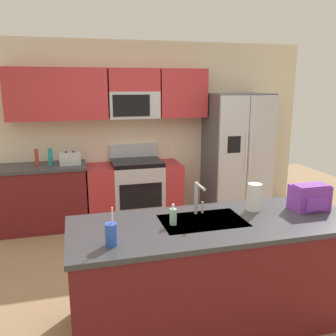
{
  "coord_description": "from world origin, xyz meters",
  "views": [
    {
      "loc": [
        -1.01,
        -3.25,
        1.99
      ],
      "look_at": [
        0.02,
        0.6,
        1.05
      ],
      "focal_mm": 38.39,
      "sensor_mm": 36.0,
      "label": 1
    }
  ],
  "objects_px": {
    "toaster": "(70,158)",
    "soap_dispenser": "(173,216)",
    "bottle_teal": "(50,157)",
    "backpack": "(310,197)",
    "paper_towel_roll": "(254,197)",
    "drink_cup_blue": "(111,234)",
    "sink_faucet": "(198,196)",
    "range_oven": "(135,191)",
    "pepper_mill": "(37,157)",
    "refrigerator": "(237,154)"
  },
  "relations": [
    {
      "from": "pepper_mill",
      "to": "backpack",
      "type": "relative_size",
      "value": 0.73
    },
    {
      "from": "toaster",
      "to": "sink_faucet",
      "type": "xyz_separation_m",
      "value": [
        1.04,
        -2.27,
        0.08
      ]
    },
    {
      "from": "paper_towel_roll",
      "to": "soap_dispenser",
      "type": "bearing_deg",
      "value": -169.95
    },
    {
      "from": "refrigerator",
      "to": "backpack",
      "type": "height_order",
      "value": "refrigerator"
    },
    {
      "from": "sink_faucet",
      "to": "backpack",
      "type": "relative_size",
      "value": 0.88
    },
    {
      "from": "sink_faucet",
      "to": "paper_towel_roll",
      "type": "relative_size",
      "value": 1.17
    },
    {
      "from": "drink_cup_blue",
      "to": "backpack",
      "type": "distance_m",
      "value": 1.79
    },
    {
      "from": "toaster",
      "to": "pepper_mill",
      "type": "xyz_separation_m",
      "value": [
        -0.44,
        0.05,
        0.03
      ]
    },
    {
      "from": "sink_faucet",
      "to": "drink_cup_blue",
      "type": "height_order",
      "value": "sink_faucet"
    },
    {
      "from": "bottle_teal",
      "to": "paper_towel_roll",
      "type": "height_order",
      "value": "paper_towel_roll"
    },
    {
      "from": "bottle_teal",
      "to": "backpack",
      "type": "height_order",
      "value": "bottle_teal"
    },
    {
      "from": "range_oven",
      "to": "toaster",
      "type": "relative_size",
      "value": 4.86
    },
    {
      "from": "backpack",
      "to": "range_oven",
      "type": "bearing_deg",
      "value": 115.04
    },
    {
      "from": "drink_cup_blue",
      "to": "paper_towel_roll",
      "type": "distance_m",
      "value": 1.35
    },
    {
      "from": "drink_cup_blue",
      "to": "soap_dispenser",
      "type": "xyz_separation_m",
      "value": [
        0.51,
        0.25,
        -0.01
      ]
    },
    {
      "from": "backpack",
      "to": "sink_faucet",
      "type": "bearing_deg",
      "value": 172.4
    },
    {
      "from": "toaster",
      "to": "soap_dispenser",
      "type": "xyz_separation_m",
      "value": [
        0.78,
        -2.43,
        -0.02
      ]
    },
    {
      "from": "bottle_teal",
      "to": "pepper_mill",
      "type": "bearing_deg",
      "value": 178.0
    },
    {
      "from": "pepper_mill",
      "to": "range_oven",
      "type": "bearing_deg",
      "value": 0.11
    },
    {
      "from": "refrigerator",
      "to": "soap_dispenser",
      "type": "bearing_deg",
      "value": -125.14
    },
    {
      "from": "pepper_mill",
      "to": "soap_dispenser",
      "type": "bearing_deg",
      "value": -63.89
    },
    {
      "from": "drink_cup_blue",
      "to": "paper_towel_roll",
      "type": "relative_size",
      "value": 1.16
    },
    {
      "from": "sink_faucet",
      "to": "backpack",
      "type": "height_order",
      "value": "sink_faucet"
    },
    {
      "from": "toaster",
      "to": "drink_cup_blue",
      "type": "bearing_deg",
      "value": -84.28
    },
    {
      "from": "pepper_mill",
      "to": "paper_towel_roll",
      "type": "bearing_deg",
      "value": -49.6
    },
    {
      "from": "refrigerator",
      "to": "pepper_mill",
      "type": "relative_size",
      "value": 7.91
    },
    {
      "from": "refrigerator",
      "to": "paper_towel_roll",
      "type": "height_order",
      "value": "refrigerator"
    },
    {
      "from": "refrigerator",
      "to": "drink_cup_blue",
      "type": "relative_size",
      "value": 6.64
    },
    {
      "from": "soap_dispenser",
      "to": "pepper_mill",
      "type": "bearing_deg",
      "value": 116.11
    },
    {
      "from": "toaster",
      "to": "backpack",
      "type": "xyz_separation_m",
      "value": [
        2.04,
        -2.41,
        0.03
      ]
    },
    {
      "from": "refrigerator",
      "to": "bottle_teal",
      "type": "height_order",
      "value": "refrigerator"
    },
    {
      "from": "refrigerator",
      "to": "sink_faucet",
      "type": "distance_m",
      "value": 2.68
    },
    {
      "from": "drink_cup_blue",
      "to": "range_oven",
      "type": "bearing_deg",
      "value": 77.18
    },
    {
      "from": "range_oven",
      "to": "backpack",
      "type": "relative_size",
      "value": 4.25
    },
    {
      "from": "pepper_mill",
      "to": "sink_faucet",
      "type": "xyz_separation_m",
      "value": [
        1.48,
        -2.32,
        0.05
      ]
    },
    {
      "from": "range_oven",
      "to": "pepper_mill",
      "type": "xyz_separation_m",
      "value": [
        -1.33,
        -0.0,
        0.57
      ]
    },
    {
      "from": "paper_towel_roll",
      "to": "drink_cup_blue",
      "type": "bearing_deg",
      "value": -163.26
    },
    {
      "from": "refrigerator",
      "to": "drink_cup_blue",
      "type": "xyz_separation_m",
      "value": [
        -2.21,
        -2.66,
        0.06
      ]
    },
    {
      "from": "paper_towel_roll",
      "to": "backpack",
      "type": "bearing_deg",
      "value": -12.99
    },
    {
      "from": "range_oven",
      "to": "soap_dispenser",
      "type": "distance_m",
      "value": 2.54
    },
    {
      "from": "toaster",
      "to": "pepper_mill",
      "type": "bearing_deg",
      "value": 173.45
    },
    {
      "from": "soap_dispenser",
      "to": "bottle_teal",
      "type": "bearing_deg",
      "value": 112.76
    },
    {
      "from": "sink_faucet",
      "to": "soap_dispenser",
      "type": "distance_m",
      "value": 0.32
    },
    {
      "from": "paper_towel_roll",
      "to": "pepper_mill",
      "type": "bearing_deg",
      "value": 130.4
    },
    {
      "from": "range_oven",
      "to": "drink_cup_blue",
      "type": "bearing_deg",
      "value": -102.82
    },
    {
      "from": "bottle_teal",
      "to": "drink_cup_blue",
      "type": "distance_m",
      "value": 2.78
    },
    {
      "from": "sink_faucet",
      "to": "drink_cup_blue",
      "type": "distance_m",
      "value": 0.88
    },
    {
      "from": "pepper_mill",
      "to": "soap_dispenser",
      "type": "height_order",
      "value": "pepper_mill"
    },
    {
      "from": "range_oven",
      "to": "backpack",
      "type": "distance_m",
      "value": 2.77
    },
    {
      "from": "pepper_mill",
      "to": "sink_faucet",
      "type": "bearing_deg",
      "value": -57.53
    }
  ]
}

